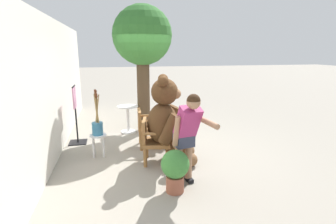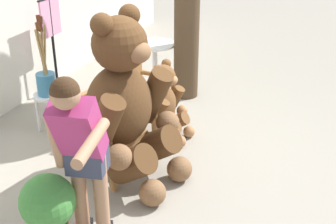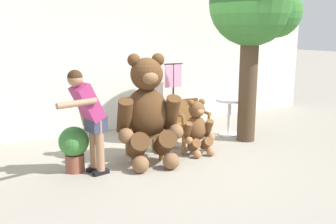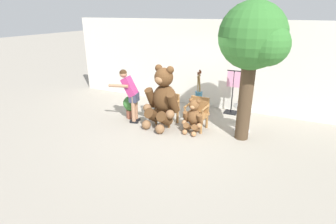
% 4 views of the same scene
% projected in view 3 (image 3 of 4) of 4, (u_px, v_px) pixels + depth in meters
% --- Properties ---
extents(ground_plane, '(60.00, 60.00, 0.00)m').
position_uv_depth(ground_plane, '(179.00, 160.00, 6.05)').
color(ground_plane, gray).
extents(back_wall, '(10.00, 0.16, 2.80)m').
position_uv_depth(back_wall, '(122.00, 62.00, 7.81)').
color(back_wall, silver).
rests_on(back_wall, ground).
extents(wooden_chair_left, '(0.65, 0.62, 0.86)m').
position_uv_depth(wooden_chair_left, '(143.00, 129.00, 6.14)').
color(wooden_chair_left, olive).
rests_on(wooden_chair_left, ground).
extents(wooden_chair_right, '(0.59, 0.55, 0.86)m').
position_uv_depth(wooden_chair_right, '(189.00, 123.00, 6.55)').
color(wooden_chair_right, olive).
rests_on(wooden_chair_right, ground).
extents(teddy_bear_large, '(1.06, 1.05, 1.71)m').
position_uv_depth(teddy_bear_large, '(148.00, 110.00, 5.81)').
color(teddy_bear_large, '#4C3019').
rests_on(teddy_bear_large, ground).
extents(teddy_bear_small, '(0.55, 0.54, 0.93)m').
position_uv_depth(teddy_bear_small, '(197.00, 127.00, 6.30)').
color(teddy_bear_small, brown).
rests_on(teddy_bear_small, ground).
extents(person_visitor, '(0.75, 0.58, 1.53)m').
position_uv_depth(person_visitor, '(89.00, 113.00, 5.24)').
color(person_visitor, black).
rests_on(person_visitor, ground).
extents(white_stool, '(0.34, 0.34, 0.46)m').
position_uv_depth(white_stool, '(145.00, 119.00, 7.33)').
color(white_stool, silver).
rests_on(white_stool, ground).
extents(brush_bucket, '(0.22, 0.22, 0.94)m').
position_uv_depth(brush_bucket, '(145.00, 103.00, 7.26)').
color(brush_bucket, teal).
rests_on(brush_bucket, white_stool).
extents(round_side_table, '(0.56, 0.56, 0.72)m').
position_uv_depth(round_side_table, '(229.00, 113.00, 7.40)').
color(round_side_table, white).
rests_on(round_side_table, ground).
extents(patio_tree, '(1.59, 1.51, 3.28)m').
position_uv_depth(patio_tree, '(255.00, 9.00, 6.63)').
color(patio_tree, '#473523').
rests_on(patio_tree, ground).
extents(potted_plant, '(0.44, 0.44, 0.68)m').
position_uv_depth(potted_plant, '(74.00, 146.00, 5.48)').
color(potted_plant, brown).
rests_on(potted_plant, ground).
extents(clothing_display_stand, '(0.44, 0.40, 1.36)m').
position_uv_depth(clothing_display_stand, '(173.00, 93.00, 8.13)').
color(clothing_display_stand, black).
rests_on(clothing_display_stand, ground).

